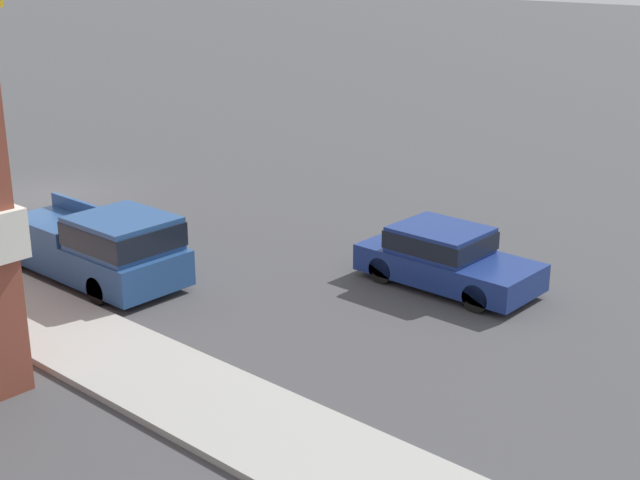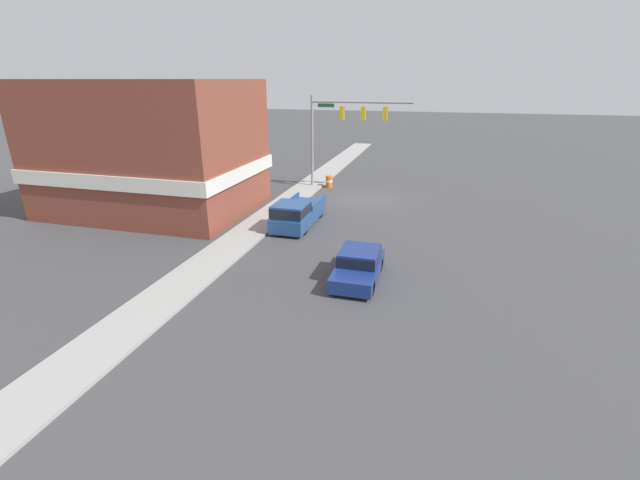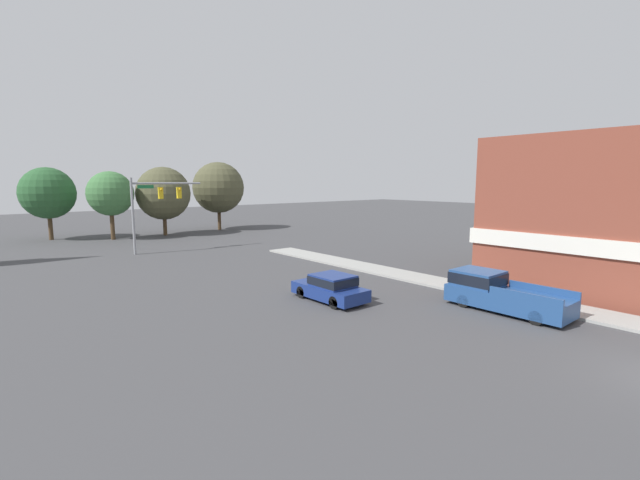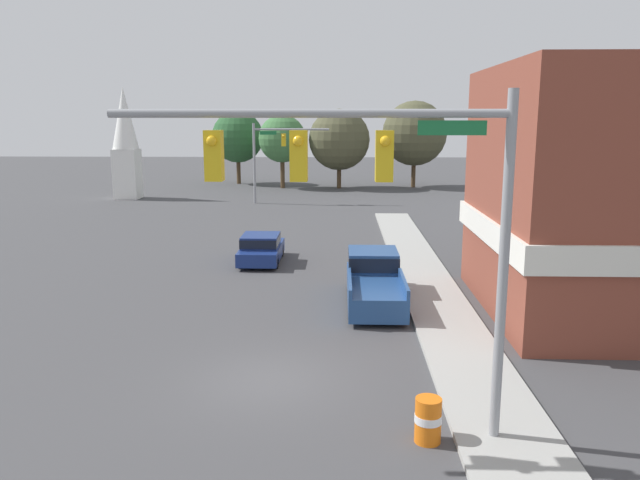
% 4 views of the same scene
% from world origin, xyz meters
% --- Properties ---
extents(ground_plane, '(200.00, 200.00, 0.00)m').
position_xyz_m(ground_plane, '(0.00, 0.00, 0.00)').
color(ground_plane, '#424244').
extents(sidewalk_curb, '(2.40, 60.00, 0.14)m').
position_xyz_m(sidewalk_curb, '(5.70, 0.00, 0.07)').
color(sidewalk_curb, '#9E9E99').
rests_on(sidewalk_curb, ground).
extents(near_signal_assembly, '(8.39, 0.49, 7.70)m').
position_xyz_m(near_signal_assembly, '(2.62, -3.04, 5.72)').
color(near_signal_assembly, gray).
rests_on(near_signal_assembly, ground).
extents(car_lead, '(1.93, 4.33, 1.44)m').
position_xyz_m(car_lead, '(-2.03, 14.30, 0.75)').
color(car_lead, black).
rests_on(car_lead, ground).
extents(pickup_truck_parked, '(2.08, 5.80, 1.82)m').
position_xyz_m(pickup_truck_parked, '(3.26, 7.77, 0.90)').
color(pickup_truck_parked, black).
rests_on(pickup_truck_parked, ground).
extents(construction_barrel, '(0.61, 0.61, 1.03)m').
position_xyz_m(construction_barrel, '(3.90, -3.14, 0.52)').
color(construction_barrel, orange).
rests_on(construction_barrel, ground).
extents(corner_brick_building, '(13.97, 10.02, 8.94)m').
position_xyz_m(corner_brick_building, '(14.24, 6.71, 4.34)').
color(corner_brick_building, brown).
rests_on(corner_brick_building, ground).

